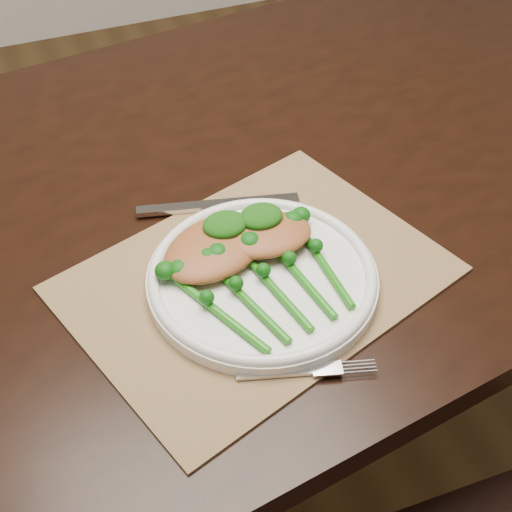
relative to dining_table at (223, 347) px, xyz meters
name	(u,v)px	position (x,y,z in m)	size (l,w,h in m)	color
floor	(234,444)	(0.02, 0.02, -0.38)	(4.00, 4.00, 0.00)	#50381B
dining_table	(223,347)	(0.00, 0.00, 0.00)	(1.71, 1.12, 0.75)	black
placemat	(256,279)	(-0.02, -0.20, 0.37)	(0.44, 0.32, 0.00)	olive
dinner_plate	(262,277)	(-0.01, -0.21, 0.39)	(0.28, 0.28, 0.03)	white
knife	(202,206)	(-0.04, -0.05, 0.38)	(0.22, 0.07, 0.01)	silver
fork	(316,370)	(-0.01, -0.35, 0.38)	(0.15, 0.06, 0.00)	silver
chicken_fillet_left	(216,247)	(-0.05, -0.16, 0.41)	(0.14, 0.10, 0.03)	#A35C2F
chicken_fillet_right	(263,234)	(0.01, -0.16, 0.41)	(0.12, 0.08, 0.02)	#A35C2F
pesto_dollop_left	(225,225)	(-0.03, -0.14, 0.42)	(0.06, 0.05, 0.02)	#0D3E08
pesto_dollop_right	(261,216)	(0.01, -0.15, 0.43)	(0.05, 0.05, 0.02)	#0D3E08
broccolini_bundle	(274,288)	(-0.01, -0.24, 0.40)	(0.20, 0.22, 0.04)	#186B0E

